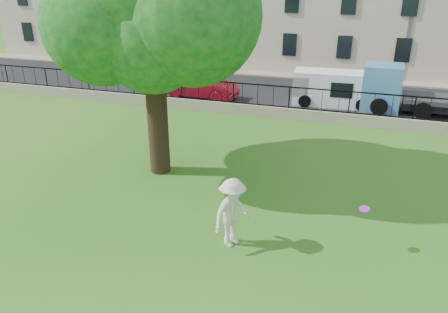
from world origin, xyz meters
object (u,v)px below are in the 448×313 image
(frisbee, at_px, (364,209))
(white_van, at_px, (334,88))
(blue_truck, at_px, (421,91))
(red_sedan, at_px, (200,86))
(man, at_px, (232,213))

(frisbee, xyz_separation_m, white_van, (-2.00, 14.30, -0.29))
(white_van, height_order, blue_truck, blue_truck)
(frisbee, height_order, white_van, white_van)
(red_sedan, xyz_separation_m, white_van, (7.83, 0.97, 0.21))
(frisbee, xyz_separation_m, blue_truck, (2.50, 14.08, -0.01))
(white_van, relative_size, blue_truck, 0.77)
(blue_truck, bearing_deg, red_sedan, -173.82)
(white_van, bearing_deg, frisbee, -85.54)
(man, relative_size, frisbee, 7.53)
(red_sedan, bearing_deg, frisbee, -141.84)
(red_sedan, distance_m, blue_truck, 12.36)
(man, xyz_separation_m, frisbee, (3.44, 0.90, 0.24))
(man, bearing_deg, white_van, 20.97)
(frisbee, distance_m, white_van, 14.44)
(white_van, bearing_deg, blue_truck, -6.24)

